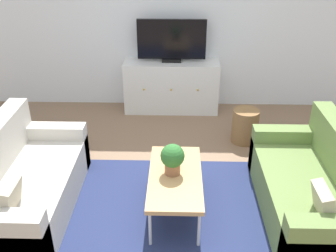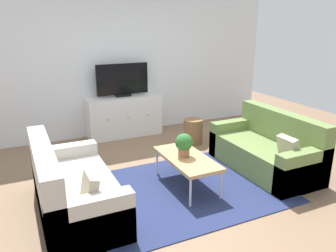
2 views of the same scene
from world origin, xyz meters
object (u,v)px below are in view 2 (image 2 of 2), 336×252
couch_left_side (69,192)px  flat_screen_tv (122,80)px  couch_right_side (268,151)px  potted_plant (184,144)px  wicker_basket (193,131)px  tv_console (124,116)px  coffee_table (187,159)px

couch_left_side → flat_screen_tv: flat_screen_tv is taller
couch_left_side → couch_right_side: size_ratio=1.00×
potted_plant → wicker_basket: bearing=56.0°
couch_left_side → tv_console: bearing=58.9°
flat_screen_tv → wicker_basket: 1.61m
flat_screen_tv → wicker_basket: bearing=-44.5°
couch_right_side → tv_console: couch_right_side is taller
potted_plant → tv_console: bearing=91.4°
couch_left_side → potted_plant: (1.49, 0.06, 0.31)m
tv_console → couch_left_side: bearing=-121.1°
couch_right_side → flat_screen_tv: flat_screen_tv is taller
couch_left_side → couch_right_side: (2.87, 0.00, 0.00)m
coffee_table → flat_screen_tv: (-0.08, 2.37, 0.68)m
coffee_table → flat_screen_tv: flat_screen_tv is taller
couch_right_side → tv_console: 2.78m
couch_left_side → coffee_table: 1.52m
coffee_table → potted_plant: bearing=128.3°
couch_right_side → tv_console: (-1.44, 2.37, 0.10)m
wicker_basket → couch_left_side: bearing=-149.3°
tv_console → flat_screen_tv: size_ratio=1.42×
flat_screen_tv → potted_plant: bearing=-88.6°
wicker_basket → tv_console: bearing=136.1°
wicker_basket → flat_screen_tv: bearing=135.5°
flat_screen_tv → couch_right_side: bearing=-59.0°
coffee_table → couch_left_side: bearing=-179.0°
couch_left_side → couch_right_side: bearing=0.0°
couch_left_side → coffee_table: size_ratio=1.57×
coffee_table → flat_screen_tv: size_ratio=1.08×
tv_console → coffee_table: bearing=-88.0°
tv_console → couch_right_side: bearing=-58.8°
tv_console → flat_screen_tv: (0.00, 0.02, 0.69)m
couch_left_side → coffee_table: bearing=1.0°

